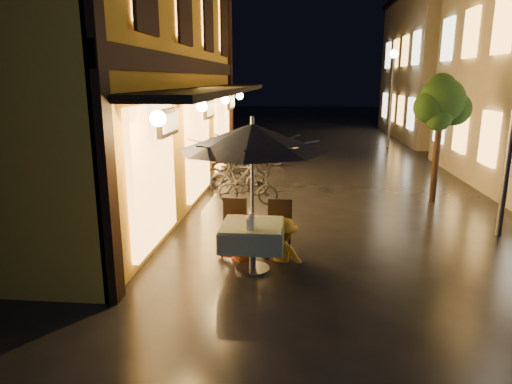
# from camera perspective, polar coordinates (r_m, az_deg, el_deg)

# --- Properties ---
(ground) EXTENTS (90.00, 90.00, 0.00)m
(ground) POSITION_cam_1_polar(r_m,az_deg,el_deg) (7.65, 12.35, -9.51)
(ground) COLOR black
(ground) RESTS_ON ground
(west_building) EXTENTS (5.90, 11.40, 7.40)m
(west_building) POSITION_cam_1_polar(r_m,az_deg,el_deg) (11.99, -18.76, 16.64)
(west_building) COLOR gold
(west_building) RESTS_ON ground
(east_building_far) EXTENTS (7.30, 10.30, 7.30)m
(east_building_far) POSITION_cam_1_polar(r_m,az_deg,el_deg) (26.36, 25.03, 14.13)
(east_building_far) COLOR #B5AD93
(east_building_far) RESTS_ON ground
(street_tree) EXTENTS (1.43, 1.20, 3.15)m
(street_tree) POSITION_cam_1_polar(r_m,az_deg,el_deg) (11.98, 22.20, 10.16)
(street_tree) COLOR black
(street_tree) RESTS_ON ground
(streetlamp_far) EXTENTS (0.36, 0.36, 4.23)m
(streetlamp_far) POSITION_cam_1_polar(r_m,az_deg,el_deg) (21.34, 16.66, 13.16)
(streetlamp_far) COLOR #59595E
(streetlamp_far) RESTS_ON ground
(cafe_table) EXTENTS (0.99, 0.99, 0.78)m
(cafe_table) POSITION_cam_1_polar(r_m,az_deg,el_deg) (7.28, -0.46, -5.45)
(cafe_table) COLOR #59595E
(cafe_table) RESTS_ON ground
(patio_umbrella) EXTENTS (2.30, 2.30, 2.46)m
(patio_umbrella) POSITION_cam_1_polar(r_m,az_deg,el_deg) (6.92, -0.49, 6.84)
(patio_umbrella) COLOR #59595E
(patio_umbrella) RESTS_ON ground
(cafe_chair_left) EXTENTS (0.42, 0.42, 0.97)m
(cafe_chair_left) POSITION_cam_1_polar(r_m,az_deg,el_deg) (8.03, -2.75, -3.94)
(cafe_chair_left) COLOR black
(cafe_chair_left) RESTS_ON ground
(cafe_chair_right) EXTENTS (0.42, 0.42, 0.97)m
(cafe_chair_right) POSITION_cam_1_polar(r_m,az_deg,el_deg) (7.96, 2.97, -4.11)
(cafe_chair_right) COLOR black
(cafe_chair_right) RESTS_ON ground
(table_lantern) EXTENTS (0.16, 0.16, 0.25)m
(table_lantern) POSITION_cam_1_polar(r_m,az_deg,el_deg) (6.91, -0.71, -3.62)
(table_lantern) COLOR white
(table_lantern) RESTS_ON cafe_table
(person_orange) EXTENTS (0.86, 0.75, 1.49)m
(person_orange) POSITION_cam_1_polar(r_m,az_deg,el_deg) (7.80, -2.38, -2.88)
(person_orange) COLOR #DC5020
(person_orange) RESTS_ON ground
(person_yellow) EXTENTS (1.04, 0.78, 1.44)m
(person_yellow) POSITION_cam_1_polar(r_m,az_deg,el_deg) (7.69, 3.37, -3.37)
(person_yellow) COLOR #FBA41D
(person_yellow) RESTS_ON ground
(bicycle_0) EXTENTS (1.55, 0.66, 0.79)m
(bicycle_0) POSITION_cam_1_polar(r_m,az_deg,el_deg) (11.19, -1.05, 0.48)
(bicycle_0) COLOR black
(bicycle_0) RESTS_ON ground
(bicycle_1) EXTENTS (1.59, 0.45, 0.95)m
(bicycle_1) POSITION_cam_1_polar(r_m,az_deg,el_deg) (12.01, -2.15, 1.79)
(bicycle_1) COLOR black
(bicycle_1) RESTS_ON ground
(bicycle_2) EXTENTS (1.74, 0.80, 0.88)m
(bicycle_2) POSITION_cam_1_polar(r_m,az_deg,el_deg) (12.76, -2.83, 2.36)
(bicycle_2) COLOR black
(bicycle_2) RESTS_ON ground
(bicycle_3) EXTENTS (1.81, 0.67, 1.06)m
(bicycle_3) POSITION_cam_1_polar(r_m,az_deg,el_deg) (13.39, -2.10, 3.31)
(bicycle_3) COLOR black
(bicycle_3) RESTS_ON ground
(bicycle_4) EXTENTS (1.76, 1.03, 0.88)m
(bicycle_4) POSITION_cam_1_polar(r_m,az_deg,el_deg) (15.13, -1.03, 4.19)
(bicycle_4) COLOR black
(bicycle_4) RESTS_ON ground
(bicycle_5) EXTENTS (1.66, 0.67, 0.97)m
(bicycle_5) POSITION_cam_1_polar(r_m,az_deg,el_deg) (16.21, 0.84, 5.02)
(bicycle_5) COLOR black
(bicycle_5) RESTS_ON ground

